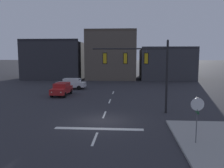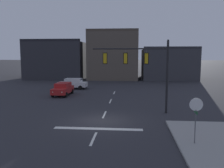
% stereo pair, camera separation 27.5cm
% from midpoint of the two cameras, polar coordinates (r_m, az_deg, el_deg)
% --- Properties ---
extents(ground_plane, '(400.00, 400.00, 0.00)m').
position_cam_midpoint_polar(ground_plane, '(19.01, -2.89, -8.96)').
color(ground_plane, '#2B2B30').
extents(sidewalk_near_corner, '(5.00, 8.00, 0.15)m').
position_cam_midpoint_polar(sidewalk_near_corner, '(15.98, 23.90, -12.48)').
color(sidewalk_near_corner, gray).
rests_on(sidewalk_near_corner, ground).
extents(stop_bar_paint, '(6.40, 0.50, 0.01)m').
position_cam_midpoint_polar(stop_bar_paint, '(17.11, -3.70, -10.80)').
color(stop_bar_paint, silver).
rests_on(stop_bar_paint, ground).
extents(lane_centreline, '(0.16, 26.40, 0.01)m').
position_cam_midpoint_polar(lane_centreline, '(20.92, -2.24, -7.43)').
color(lane_centreline, silver).
rests_on(lane_centreline, ground).
extents(signal_mast_near_side, '(6.80, 0.50, 6.59)m').
position_cam_midpoint_polar(signal_mast_near_side, '(21.30, 7.02, 4.79)').
color(signal_mast_near_side, black).
rests_on(signal_mast_near_side, ground).
extents(stop_sign, '(0.76, 0.64, 2.83)m').
position_cam_midpoint_polar(stop_sign, '(14.38, 19.49, -5.86)').
color(stop_sign, '#56565B').
rests_on(stop_sign, ground).
extents(car_lot_nearside, '(1.98, 4.49, 1.61)m').
position_cam_midpoint_polar(car_lot_nearside, '(31.14, -12.37, -1.13)').
color(car_lot_nearside, '#A81E1E').
rests_on(car_lot_nearside, ground).
extents(car_lot_middle, '(4.52, 2.08, 1.61)m').
position_cam_midpoint_polar(car_lot_middle, '(36.58, -10.07, 0.15)').
color(car_lot_middle, silver).
rests_on(car_lot_middle, ground).
extents(building_row, '(35.98, 12.57, 10.29)m').
position_cam_midpoint_polar(building_row, '(52.32, -2.55, 5.87)').
color(building_row, '#2D2D33').
rests_on(building_row, ground).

